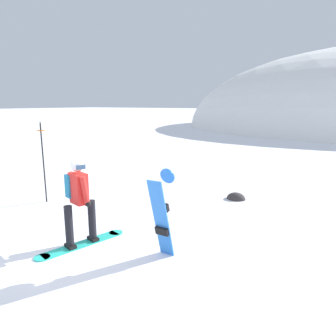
{
  "coord_description": "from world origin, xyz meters",
  "views": [
    {
      "loc": [
        4.12,
        -3.3,
        2.69
      ],
      "look_at": [
        -0.08,
        3.59,
        1.0
      ],
      "focal_mm": 33.08,
      "sensor_mm": 36.0,
      "label": 1
    }
  ],
  "objects_px": {
    "snowboarder_main": "(79,199)",
    "piste_marker_near": "(43,157)",
    "rock_dark": "(236,199)",
    "spare_snowboard": "(162,215)"
  },
  "relations": [
    {
      "from": "spare_snowboard",
      "to": "snowboarder_main",
      "type": "bearing_deg",
      "value": -167.43
    },
    {
      "from": "snowboarder_main",
      "to": "rock_dark",
      "type": "xyz_separation_m",
      "value": [
        1.59,
        4.38,
        -0.92
      ]
    },
    {
      "from": "snowboarder_main",
      "to": "spare_snowboard",
      "type": "height_order",
      "value": "snowboarder_main"
    },
    {
      "from": "snowboarder_main",
      "to": "piste_marker_near",
      "type": "relative_size",
      "value": 0.8
    },
    {
      "from": "snowboarder_main",
      "to": "rock_dark",
      "type": "height_order",
      "value": "snowboarder_main"
    },
    {
      "from": "spare_snowboard",
      "to": "piste_marker_near",
      "type": "distance_m",
      "value": 4.61
    },
    {
      "from": "snowboarder_main",
      "to": "piste_marker_near",
      "type": "distance_m",
      "value": 3.17
    },
    {
      "from": "snowboarder_main",
      "to": "rock_dark",
      "type": "bearing_deg",
      "value": 70.01
    },
    {
      "from": "spare_snowboard",
      "to": "piste_marker_near",
      "type": "xyz_separation_m",
      "value": [
        -4.47,
        1.02,
        0.46
      ]
    },
    {
      "from": "rock_dark",
      "to": "snowboarder_main",
      "type": "bearing_deg",
      "value": -109.99
    }
  ]
}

